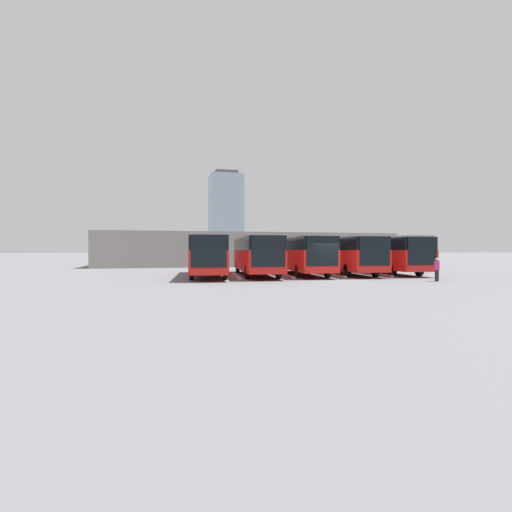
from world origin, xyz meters
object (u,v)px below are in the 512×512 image
object	(u,v)px
bus_3	(256,254)
bus_4	(208,254)
bus_0	(384,253)
pedestrian	(437,269)
bus_1	(344,253)
bus_2	(300,253)

from	to	relation	value
bus_3	bus_4	bearing A→B (deg)	7.76
bus_0	pedestrian	size ratio (longest dim) A/B	8.23
bus_3	bus_1	bearing A→B (deg)	-172.86
bus_2	pedestrian	bearing A→B (deg)	130.51
bus_4	bus_3	bearing A→B (deg)	-172.24
bus_1	bus_4	bearing A→B (deg)	7.35
bus_3	pedestrian	bearing A→B (deg)	145.07
bus_3	pedestrian	size ratio (longest dim) A/B	8.23
bus_0	pedestrian	xyz separation A→B (m)	(1.59, 8.95, -0.93)
bus_3	pedestrian	world-z (taller)	bus_3
bus_2	bus_3	distance (m)	3.89
bus_2	bus_3	world-z (taller)	same
bus_1	bus_3	size ratio (longest dim) A/B	1.00
bus_1	bus_4	xyz separation A→B (m)	(11.65, 0.29, 0.00)
bus_2	bus_1	bearing A→B (deg)	-175.42
bus_3	bus_2	bearing A→B (deg)	-170.30
bus_4	pedestrian	xyz separation A→B (m)	(-13.94, 8.56, -0.93)
bus_3	bus_4	world-z (taller)	same
bus_0	bus_1	world-z (taller)	same
bus_0	bus_4	size ratio (longest dim) A/B	1.00
bus_3	bus_4	distance (m)	3.88
bus_0	bus_4	bearing A→B (deg)	7.33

